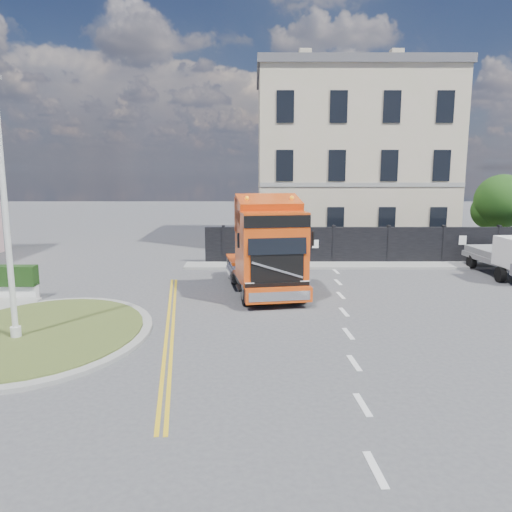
{
  "coord_description": "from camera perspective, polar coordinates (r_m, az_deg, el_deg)",
  "views": [
    {
      "loc": [
        -0.3,
        -17.89,
        5.18
      ],
      "look_at": [
        -0.25,
        1.17,
        1.8
      ],
      "focal_mm": 35.0,
      "sensor_mm": 36.0,
      "label": 1
    }
  ],
  "objects": [
    {
      "name": "lamppost_island",
      "position": [
        16.13,
        -26.76,
        4.86
      ],
      "size": [
        0.24,
        0.48,
        7.72
      ],
      "color": "silver",
      "rests_on": "ground"
    },
    {
      "name": "pavement_far",
      "position": [
        27.23,
        13.23,
        -1.05
      ],
      "size": [
        20.0,
        1.6,
        0.12
      ],
      "primitive_type": "cube",
      "color": "gray",
      "rests_on": "ground"
    },
    {
      "name": "truck",
      "position": [
        20.31,
        1.33,
        0.44
      ],
      "size": [
        3.52,
        6.97,
        3.99
      ],
      "rotation": [
        0.0,
        0.0,
        0.16
      ],
      "color": "black",
      "rests_on": "ground"
    },
    {
      "name": "georgian_building",
      "position": [
        34.97,
        10.42,
        10.87
      ],
      "size": [
        12.3,
        10.3,
        12.8
      ],
      "color": "#BFAD98",
      "rests_on": "ground"
    },
    {
      "name": "ground",
      "position": [
        18.63,
        0.79,
        -6.09
      ],
      "size": [
        120.0,
        120.0,
        0.0
      ],
      "primitive_type": "plane",
      "color": "#424244",
      "rests_on": "ground"
    },
    {
      "name": "hoarding_fence",
      "position": [
        28.06,
        13.99,
        1.19
      ],
      "size": [
        18.8,
        0.25,
        2.0
      ],
      "color": "black",
      "rests_on": "ground"
    },
    {
      "name": "traffic_island",
      "position": [
        17.1,
        -23.45,
        -8.15
      ],
      "size": [
        6.8,
        6.8,
        0.17
      ],
      "color": "gray",
      "rests_on": "ground"
    },
    {
      "name": "tree",
      "position": [
        33.46,
        26.0,
        5.39
      ],
      "size": [
        3.2,
        3.2,
        4.8
      ],
      "color": "#382619",
      "rests_on": "ground"
    }
  ]
}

